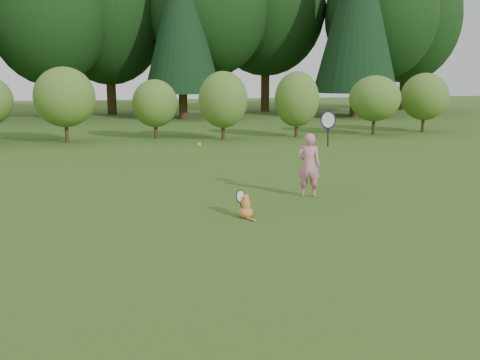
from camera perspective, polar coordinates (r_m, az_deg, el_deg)
name	(u,v)px	position (r m, az deg, el deg)	size (l,w,h in m)	color
ground	(241,231)	(8.86, 0.08, -5.48)	(100.00, 100.00, 0.00)	#345818
shrub_row	(155,105)	(21.34, -9.03, 7.94)	(28.00, 3.00, 2.80)	#426A21
child	(309,163)	(11.33, 7.41, 1.76)	(0.79, 0.50, 2.02)	pink
cat	(246,205)	(9.65, 0.61, -2.70)	(0.33, 0.58, 0.60)	#C96826
tennis_ball	(199,144)	(10.21, -4.37, 3.82)	(0.07, 0.07, 0.07)	#B9D819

